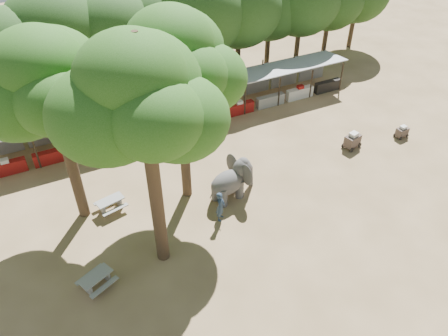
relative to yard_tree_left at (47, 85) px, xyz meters
name	(u,v)px	position (x,y,z in m)	size (l,w,h in m)	color
ground	(282,244)	(9.13, -7.19, -8.20)	(100.00, 100.00, 0.00)	brown
vendor_stalls	(184,107)	(9.13, 6.65, -7.02)	(28.00, 2.99, 2.80)	#9C9EA4
yard_tree_left	(47,85)	(0.00, 0.00, 0.00)	(7.10, 6.90, 11.02)	#332316
yard_tree_center	(139,100)	(3.00, -5.00, 1.01)	(7.10, 6.90, 12.04)	#332316
yard_tree_back	(174,62)	(6.00, -1.00, 0.34)	(7.10, 6.90, 11.36)	#332316
backdrop_trees	(155,27)	(9.13, 11.81, -2.69)	(46.46, 5.95, 8.33)	#332316
elephant	(233,180)	(8.55, -2.52, -6.98)	(3.27, 2.43, 2.44)	#444141
handler	(220,206)	(7.01, -4.03, -7.24)	(0.69, 0.46, 1.93)	#26384C
picnic_table_near	(96,280)	(-0.38, -5.57, -7.69)	(2.01, 1.93, 0.79)	gray
picnic_table_far	(111,203)	(1.62, -0.55, -7.69)	(1.83, 1.72, 0.78)	gray
cart_front	(353,140)	(18.27, -1.74, -7.61)	(1.39, 1.07, 1.20)	#3B2D28
cart_back	(402,132)	(22.32, -2.29, -7.75)	(0.98, 0.68, 0.92)	#3B2D28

